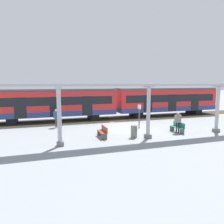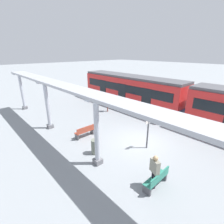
{
  "view_description": "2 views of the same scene",
  "coord_description": "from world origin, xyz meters",
  "px_view_note": "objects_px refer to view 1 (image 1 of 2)",
  "views": [
    {
      "loc": [
        17.75,
        -7.51,
        4.1
      ],
      "look_at": [
        -0.56,
        -1.5,
        1.47
      ],
      "focal_mm": 34.43,
      "sensor_mm": 36.0,
      "label": 1
    },
    {
      "loc": [
        8.55,
        6.3,
        6.02
      ],
      "look_at": [
        1.09,
        -1.79,
        2.01
      ],
      "focal_mm": 26.81,
      "sensor_mm": 36.0,
      "label": 2
    }
  ],
  "objects_px": {
    "trash_bin": "(134,131)",
    "canopy_pillar_second": "(59,116)",
    "passenger_by_the_benches": "(178,120)",
    "bench_mid_platform": "(103,132)",
    "platform_info_sign": "(139,114)",
    "train_near_carriage": "(55,104)",
    "train_far_carriage": "(166,101)",
    "canopy_pillar_fourth": "(217,109)",
    "bench_near_end": "(178,127)",
    "passenger_waiting_near_edge": "(56,116)",
    "canopy_pillar_third": "(148,112)"
  },
  "relations": [
    {
      "from": "bench_mid_platform",
      "to": "trash_bin",
      "type": "height_order",
      "value": "trash_bin"
    },
    {
      "from": "bench_mid_platform",
      "to": "train_far_carriage",
      "type": "bearing_deg",
      "value": 127.76
    },
    {
      "from": "platform_info_sign",
      "to": "passenger_waiting_near_edge",
      "type": "bearing_deg",
      "value": -111.43
    },
    {
      "from": "train_far_carriage",
      "to": "passenger_waiting_near_edge",
      "type": "xyz_separation_m",
      "value": [
        3.36,
        -13.78,
        -0.77
      ]
    },
    {
      "from": "canopy_pillar_second",
      "to": "passenger_waiting_near_edge",
      "type": "distance_m",
      "value": 6.25
    },
    {
      "from": "trash_bin",
      "to": "platform_info_sign",
      "type": "height_order",
      "value": "platform_info_sign"
    },
    {
      "from": "platform_info_sign",
      "to": "canopy_pillar_fourth",
      "type": "bearing_deg",
      "value": 58.21
    },
    {
      "from": "canopy_pillar_third",
      "to": "passenger_by_the_benches",
      "type": "bearing_deg",
      "value": 104.45
    },
    {
      "from": "train_far_carriage",
      "to": "canopy_pillar_third",
      "type": "relative_size",
      "value": 3.38
    },
    {
      "from": "canopy_pillar_third",
      "to": "bench_near_end",
      "type": "relative_size",
      "value": 2.58
    },
    {
      "from": "platform_info_sign",
      "to": "train_far_carriage",
      "type": "bearing_deg",
      "value": 132.61
    },
    {
      "from": "bench_near_end",
      "to": "platform_info_sign",
      "type": "xyz_separation_m",
      "value": [
        -2.46,
        -2.37,
        0.89
      ]
    },
    {
      "from": "canopy_pillar_third",
      "to": "platform_info_sign",
      "type": "height_order",
      "value": "canopy_pillar_third"
    },
    {
      "from": "train_near_carriage",
      "to": "train_far_carriage",
      "type": "relative_size",
      "value": 1.0
    },
    {
      "from": "trash_bin",
      "to": "platform_info_sign",
      "type": "xyz_separation_m",
      "value": [
        -2.89,
        1.79,
        0.86
      ]
    },
    {
      "from": "train_near_carriage",
      "to": "canopy_pillar_fourth",
      "type": "relative_size",
      "value": 3.38
    },
    {
      "from": "trash_bin",
      "to": "passenger_waiting_near_edge",
      "type": "bearing_deg",
      "value": -136.92
    },
    {
      "from": "train_near_carriage",
      "to": "bench_mid_platform",
      "type": "distance_m",
      "value": 8.92
    },
    {
      "from": "canopy_pillar_fourth",
      "to": "bench_near_end",
      "type": "relative_size",
      "value": 2.58
    },
    {
      "from": "canopy_pillar_second",
      "to": "bench_near_end",
      "type": "bearing_deg",
      "value": 95.56
    },
    {
      "from": "train_near_carriage",
      "to": "bench_near_end",
      "type": "distance_m",
      "value": 12.82
    },
    {
      "from": "train_near_carriage",
      "to": "trash_bin",
      "type": "height_order",
      "value": "train_near_carriage"
    },
    {
      "from": "platform_info_sign",
      "to": "canopy_pillar_second",
      "type": "bearing_deg",
      "value": -64.97
    },
    {
      "from": "train_far_carriage",
      "to": "canopy_pillar_fourth",
      "type": "distance_m",
      "value": 9.62
    },
    {
      "from": "canopy_pillar_third",
      "to": "train_far_carriage",
      "type": "bearing_deg",
      "value": 141.59
    },
    {
      "from": "train_far_carriage",
      "to": "canopy_pillar_second",
      "type": "height_order",
      "value": "canopy_pillar_second"
    },
    {
      "from": "bench_mid_platform",
      "to": "passenger_waiting_near_edge",
      "type": "height_order",
      "value": "passenger_waiting_near_edge"
    },
    {
      "from": "train_near_carriage",
      "to": "canopy_pillar_second",
      "type": "bearing_deg",
      "value": -1.47
    },
    {
      "from": "train_far_carriage",
      "to": "canopy_pillar_fourth",
      "type": "relative_size",
      "value": 3.38
    },
    {
      "from": "canopy_pillar_second",
      "to": "canopy_pillar_fourth",
      "type": "xyz_separation_m",
      "value": [
        0.0,
        12.75,
        0.0
      ]
    },
    {
      "from": "train_near_carriage",
      "to": "train_far_carriage",
      "type": "bearing_deg",
      "value": 90.0
    },
    {
      "from": "canopy_pillar_fourth",
      "to": "passenger_by_the_benches",
      "type": "distance_m",
      "value": 3.44
    },
    {
      "from": "bench_mid_platform",
      "to": "passenger_by_the_benches",
      "type": "relative_size",
      "value": 0.87
    },
    {
      "from": "trash_bin",
      "to": "canopy_pillar_second",
      "type": "bearing_deg",
      "value": -84.68
    },
    {
      "from": "trash_bin",
      "to": "passenger_by_the_benches",
      "type": "bearing_deg",
      "value": 94.24
    },
    {
      "from": "canopy_pillar_second",
      "to": "bench_near_end",
      "type": "xyz_separation_m",
      "value": [
        -0.94,
        9.64,
        -1.53
      ]
    },
    {
      "from": "canopy_pillar_second",
      "to": "canopy_pillar_fourth",
      "type": "bearing_deg",
      "value": 90.0
    },
    {
      "from": "bench_mid_platform",
      "to": "passenger_waiting_near_edge",
      "type": "xyz_separation_m",
      "value": [
        -4.92,
        -3.09,
        0.62
      ]
    },
    {
      "from": "train_near_carriage",
      "to": "canopy_pillar_third",
      "type": "xyz_separation_m",
      "value": [
        9.54,
        6.14,
        0.14
      ]
    },
    {
      "from": "train_near_carriage",
      "to": "bench_mid_platform",
      "type": "bearing_deg",
      "value": 20.04
    },
    {
      "from": "canopy_pillar_third",
      "to": "trash_bin",
      "type": "height_order",
      "value": "canopy_pillar_third"
    },
    {
      "from": "train_near_carriage",
      "to": "passenger_waiting_near_edge",
      "type": "relative_size",
      "value": 7.72
    },
    {
      "from": "trash_bin",
      "to": "passenger_waiting_near_edge",
      "type": "distance_m",
      "value": 7.79
    },
    {
      "from": "canopy_pillar_second",
      "to": "passenger_waiting_near_edge",
      "type": "relative_size",
      "value": 2.29
    },
    {
      "from": "passenger_by_the_benches",
      "to": "canopy_pillar_second",
      "type": "bearing_deg",
      "value": -85.14
    },
    {
      "from": "canopy_pillar_second",
      "to": "passenger_by_the_benches",
      "type": "distance_m",
      "value": 9.61
    },
    {
      "from": "passenger_by_the_benches",
      "to": "bench_mid_platform",
      "type": "bearing_deg",
      "value": -94.15
    },
    {
      "from": "canopy_pillar_fourth",
      "to": "bench_near_end",
      "type": "distance_m",
      "value": 3.59
    },
    {
      "from": "canopy_pillar_fourth",
      "to": "bench_mid_platform",
      "type": "bearing_deg",
      "value": -97.59
    },
    {
      "from": "train_near_carriage",
      "to": "passenger_by_the_benches",
      "type": "height_order",
      "value": "train_near_carriage"
    }
  ]
}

